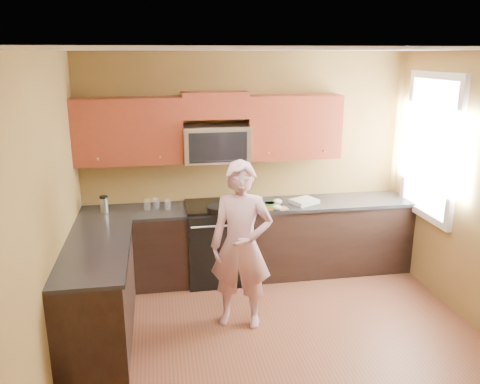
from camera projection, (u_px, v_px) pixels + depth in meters
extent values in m
plane|color=brown|center=(285.00, 354.00, 4.48)|extent=(4.00, 4.00, 0.00)
plane|color=white|center=(294.00, 50.00, 3.74)|extent=(4.00, 4.00, 0.00)
plane|color=brown|center=(246.00, 164.00, 6.00)|extent=(4.00, 0.00, 4.00)
plane|color=brown|center=(406.00, 355.00, 2.21)|extent=(4.00, 0.00, 4.00)
plane|color=brown|center=(41.00, 230.00, 3.78)|extent=(0.00, 4.00, 4.00)
cube|color=black|center=(250.00, 242.00, 5.97)|extent=(4.00, 0.60, 0.88)
cube|color=black|center=(98.00, 295.00, 4.65)|extent=(0.60, 1.60, 0.88)
cube|color=black|center=(251.00, 206.00, 5.83)|extent=(4.00, 0.62, 0.04)
cube|color=black|center=(95.00, 251.00, 4.52)|extent=(0.62, 1.60, 0.04)
cube|color=maroon|center=(215.00, 105.00, 5.57)|extent=(0.76, 0.33, 0.30)
imported|color=#CB6584|center=(241.00, 246.00, 4.78)|extent=(0.72, 0.59, 1.70)
cube|color=#B27F47|center=(282.00, 208.00, 5.67)|extent=(0.13, 0.13, 0.01)
ellipsoid|color=silver|center=(277.00, 207.00, 5.63)|extent=(0.14, 0.14, 0.06)
ellipsoid|color=silver|center=(277.00, 202.00, 5.84)|extent=(0.15, 0.16, 0.07)
cube|color=silver|center=(304.00, 201.00, 5.88)|extent=(0.37, 0.34, 0.05)
cylinder|color=silver|center=(156.00, 203.00, 5.71)|extent=(0.09, 0.09, 0.12)
cylinder|color=silver|center=(168.00, 204.00, 5.64)|extent=(0.07, 0.07, 0.12)
cylinder|color=silver|center=(147.00, 205.00, 5.63)|extent=(0.07, 0.07, 0.12)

